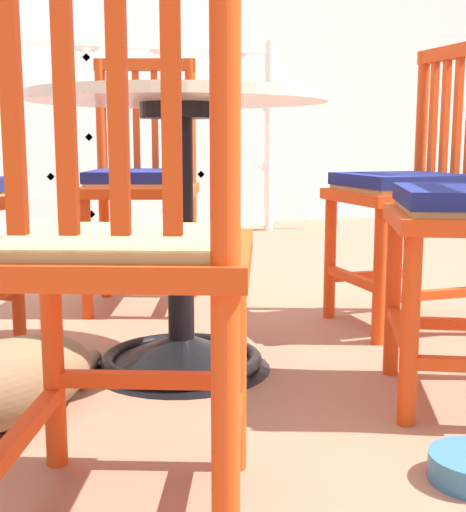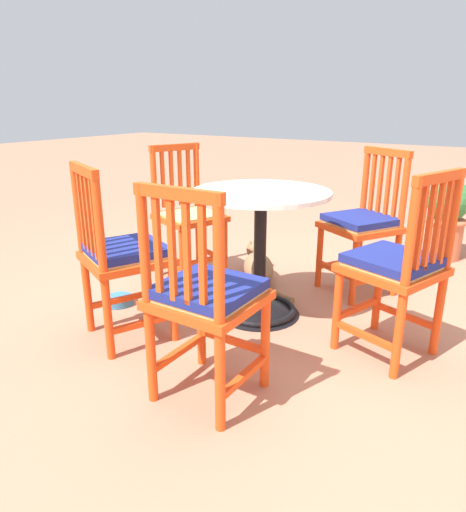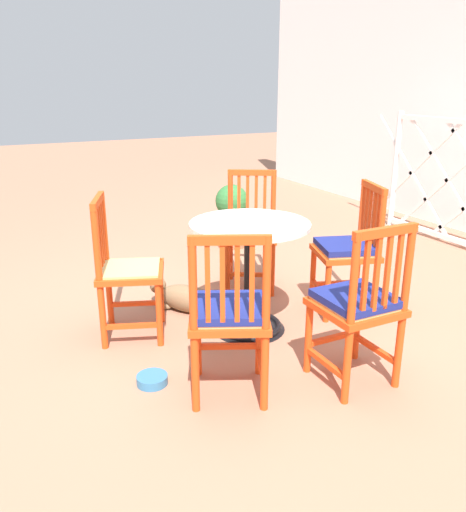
{
  "view_description": "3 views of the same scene",
  "coord_description": "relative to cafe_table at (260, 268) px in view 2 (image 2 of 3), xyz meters",
  "views": [
    {
      "loc": [
        -0.5,
        -1.75,
        0.61
      ],
      "look_at": [
        0.13,
        0.16,
        0.28
      ],
      "focal_mm": 49.21,
      "sensor_mm": 36.0,
      "label": 1
    },
    {
      "loc": [
        2.12,
        1.23,
        1.19
      ],
      "look_at": [
        0.12,
        -0.04,
        0.4
      ],
      "focal_mm": 32.5,
      "sensor_mm": 36.0,
      "label": 2
    },
    {
      "loc": [
        2.68,
        -1.48,
        1.56
      ],
      "look_at": [
        -0.16,
        -0.04,
        0.49
      ],
      "focal_mm": 36.4,
      "sensor_mm": 36.0,
      "label": 3
    }
  ],
  "objects": [
    {
      "name": "cafe_table",
      "position": [
        0.0,
        0.0,
        0.0
      ],
      "size": [
        0.76,
        0.76,
        0.73
      ],
      "color": "black",
      "rests_on": "ground_plane"
    },
    {
      "name": "orange_chair_facing_out",
      "position": [
        -0.28,
        -0.73,
        0.15
      ],
      "size": [
        0.52,
        0.52,
        0.91
      ],
      "color": "#D64214",
      "rests_on": "ground_plane"
    },
    {
      "name": "orange_chair_near_fence",
      "position": [
        0.05,
        0.76,
        0.16
      ],
      "size": [
        0.51,
        0.51,
        0.91
      ],
      "color": "#D64214",
      "rests_on": "ground_plane"
    },
    {
      "name": "tabby_cat",
      "position": [
        -0.48,
        -0.28,
        -0.19
      ],
      "size": [
        0.51,
        0.59,
        0.23
      ],
      "color": "brown",
      "rests_on": "ground_plane"
    },
    {
      "name": "pet_water_bowl",
      "position": [
        0.35,
        -0.79,
        -0.26
      ],
      "size": [
        0.17,
        0.17,
        0.05
      ],
      "primitive_type": "cylinder",
      "color": "teal",
      "rests_on": "ground_plane"
    },
    {
      "name": "orange_chair_at_corner",
      "position": [
        -0.66,
        0.37,
        0.16
      ],
      "size": [
        0.55,
        0.55,
        0.91
      ],
      "color": "#D64214",
      "rests_on": "ground_plane"
    },
    {
      "name": "orange_chair_by_planter",
      "position": [
        0.61,
        -0.45,
        0.16
      ],
      "size": [
        0.53,
        0.53,
        0.91
      ],
      "color": "#D64214",
      "rests_on": "ground_plane"
    },
    {
      "name": "orange_chair_tucked_in",
      "position": [
        0.81,
        0.21,
        0.16
      ],
      "size": [
        0.4,
        0.4,
        0.91
      ],
      "color": "#D64214",
      "rests_on": "ground_plane"
    },
    {
      "name": "terracotta_planter",
      "position": [
        -1.68,
        0.72,
        0.04
      ],
      "size": [
        0.32,
        0.32,
        0.62
      ],
      "color": "#B25B3D",
      "rests_on": "ground_plane"
    },
    {
      "name": "ground_plane",
      "position": [
        0.06,
        -0.02,
        -0.28
      ],
      "size": [
        24.0,
        24.0,
        0.0
      ],
      "primitive_type": "plane",
      "color": "#A36B51"
    }
  ]
}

